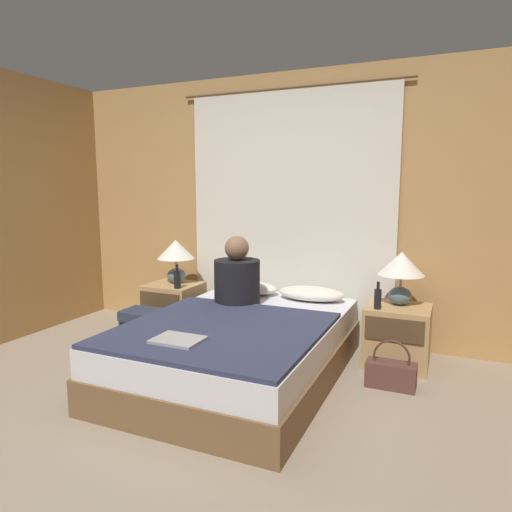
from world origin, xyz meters
TOP-DOWN VIEW (x-y plane):
  - ground_plane at (0.00, 0.00)m, footprint 16.00×16.00m
  - wall_back at (0.00, 2.08)m, footprint 4.80×0.06m
  - curtain_panel at (0.00, 2.02)m, footprint 2.21×0.03m
  - bed at (0.00, 0.94)m, footprint 1.43×2.04m
  - nightstand_left at (-1.08, 1.65)m, footprint 0.50×0.47m
  - nightstand_right at (1.08, 1.65)m, footprint 0.50×0.47m
  - lamp_left at (-1.08, 1.72)m, footprint 0.37×0.37m
  - lamp_right at (1.08, 1.72)m, footprint 0.37×0.37m
  - pillow_left at (-0.31, 1.76)m, footprint 0.60×0.32m
  - pillow_right at (0.31, 1.76)m, footprint 0.60×0.32m
  - blanket_on_bed at (0.00, 0.64)m, footprint 1.37×1.38m
  - person_left_in_bed at (-0.23, 1.37)m, footprint 0.39×0.39m
  - beer_bottle_on_left_stand at (-0.93, 1.51)m, footprint 0.07×0.07m
  - beer_bottle_on_right_stand at (0.93, 1.51)m, footprint 0.06×0.06m
  - laptop_on_bed at (-0.11, 0.27)m, footprint 0.31×0.24m
  - backpack_on_floor at (-1.06, 1.12)m, footprint 0.34×0.27m
  - handbag_on_floor at (1.09, 1.19)m, footprint 0.35×0.16m

SIDE VIEW (x-z plane):
  - ground_plane at x=0.00m, z-range 0.00..0.00m
  - handbag_on_floor at x=1.09m, z-range -0.07..0.28m
  - backpack_on_floor at x=-1.06m, z-range 0.02..0.39m
  - bed at x=0.00m, z-range 0.00..0.44m
  - nightstand_left at x=-1.08m, z-range 0.00..0.49m
  - nightstand_right at x=1.08m, z-range 0.00..0.49m
  - blanket_on_bed at x=0.00m, z-range 0.44..0.47m
  - laptop_on_bed at x=-0.11m, z-range 0.47..0.49m
  - pillow_left at x=-0.31m, z-range 0.44..0.56m
  - pillow_right at x=0.31m, z-range 0.44..0.56m
  - beer_bottle_on_right_stand at x=0.93m, z-range 0.47..0.69m
  - beer_bottle_on_left_stand at x=-0.93m, z-range 0.47..0.70m
  - person_left_in_bed at x=-0.23m, z-range 0.38..0.97m
  - lamp_left at x=-1.08m, z-range 0.57..1.01m
  - lamp_right at x=1.08m, z-range 0.57..1.01m
  - curtain_panel at x=0.00m, z-range 0.00..2.35m
  - wall_back at x=0.00m, z-range 0.00..2.50m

